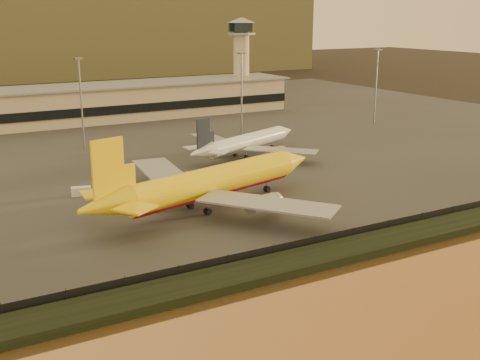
% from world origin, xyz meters
% --- Properties ---
extents(ground, '(900.00, 900.00, 0.00)m').
position_xyz_m(ground, '(0.00, 0.00, 0.00)').
color(ground, black).
rests_on(ground, ground).
extents(embankment, '(320.00, 7.00, 1.40)m').
position_xyz_m(embankment, '(0.00, -17.00, 0.70)').
color(embankment, black).
rests_on(embankment, ground).
extents(tarmac, '(320.00, 220.00, 0.20)m').
position_xyz_m(tarmac, '(0.00, 95.00, 0.10)').
color(tarmac, '#2D2D2D').
rests_on(tarmac, ground).
extents(perimeter_fence, '(300.00, 0.05, 2.20)m').
position_xyz_m(perimeter_fence, '(0.00, -13.00, 1.30)').
color(perimeter_fence, black).
rests_on(perimeter_fence, tarmac).
extents(terminal_building, '(202.00, 25.00, 12.60)m').
position_xyz_m(terminal_building, '(-14.52, 125.55, 6.25)').
color(terminal_building, tan).
rests_on(terminal_building, tarmac).
extents(control_tower, '(11.20, 11.20, 35.50)m').
position_xyz_m(control_tower, '(70.00, 131.00, 21.66)').
color(control_tower, tan).
rests_on(control_tower, tarmac).
extents(apron_light_masts, '(152.20, 12.20, 25.40)m').
position_xyz_m(apron_light_masts, '(15.00, 75.00, 15.70)').
color(apron_light_masts, slate).
rests_on(apron_light_masts, tarmac).
extents(dhl_cargo_jet, '(56.85, 54.51, 17.19)m').
position_xyz_m(dhl_cargo_jet, '(-3.05, 14.48, 5.33)').
color(dhl_cargo_jet, yellow).
rests_on(dhl_cargo_jet, tarmac).
extents(white_narrowbody_jet, '(41.38, 39.06, 12.41)m').
position_xyz_m(white_narrowbody_jet, '(25.52, 50.10, 3.90)').
color(white_narrowbody_jet, silver).
rests_on(white_narrowbody_jet, tarmac).
extents(gse_vehicle_yellow, '(4.54, 3.35, 1.86)m').
position_xyz_m(gse_vehicle_yellow, '(4.78, 23.43, 1.13)').
color(gse_vehicle_yellow, yellow).
rests_on(gse_vehicle_yellow, tarmac).
extents(gse_vehicle_white, '(4.34, 2.77, 1.81)m').
position_xyz_m(gse_vehicle_white, '(-22.92, 35.66, 1.10)').
color(gse_vehicle_white, silver).
rests_on(gse_vehicle_white, tarmac).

